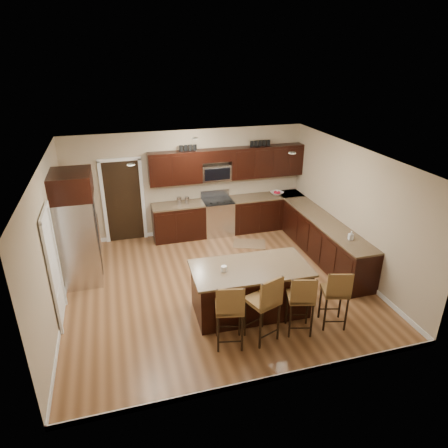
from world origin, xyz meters
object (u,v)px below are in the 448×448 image
object	(u,v)px
stool_mid	(266,301)
stool_right	(301,298)
island	(250,290)
range	(218,217)
refrigerator	(78,227)
stool_left	(230,309)
stool_extra	(336,292)

from	to	relation	value
stool_mid	stool_right	bearing A→B (deg)	-19.47
island	stool_right	distance (m)	1.07
stool_mid	range	bearing A→B (deg)	65.53
range	refrigerator	size ratio (longest dim) A/B	0.47
island	stool_left	bearing A→B (deg)	-125.44
stool_right	stool_extra	size ratio (longest dim) A/B	1.00
refrigerator	stool_extra	world-z (taller)	refrigerator
range	island	bearing A→B (deg)	-95.13
range	stool_left	bearing A→B (deg)	-102.51
refrigerator	stool_mid	bearing A→B (deg)	-43.96
stool_mid	island	bearing A→B (deg)	67.37
stool_mid	stool_right	xyz separation A→B (m)	(0.64, 0.00, -0.06)
island	refrigerator	bearing A→B (deg)	148.03
stool_mid	refrigerator	xyz separation A→B (m)	(-2.95, 2.84, 0.44)
stool_left	stool_right	distance (m)	1.24
range	island	distance (m)	3.46
island	stool_extra	distance (m)	1.53
refrigerator	stool_right	bearing A→B (deg)	-38.36
stool_right	range	bearing A→B (deg)	108.91
range	stool_extra	world-z (taller)	stool_extra
stool_right	stool_extra	distance (m)	0.65
stool_left	refrigerator	world-z (taller)	refrigerator
refrigerator	island	bearing A→B (deg)	-33.71
refrigerator	range	bearing A→B (deg)	23.74
range	stool_extra	xyz separation A→B (m)	(0.94, -4.29, 0.24)
range	stool_extra	distance (m)	4.40
refrigerator	stool_extra	size ratio (longest dim) A/B	2.07
stool_left	range	bearing A→B (deg)	89.92
stool_left	stool_extra	xyz separation A→B (m)	(1.89, 0.00, -0.04)
range	stool_mid	world-z (taller)	stool_mid
stool_left	refrigerator	xyz separation A→B (m)	(-2.35, 2.84, 0.46)
island	stool_extra	world-z (taller)	stool_extra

